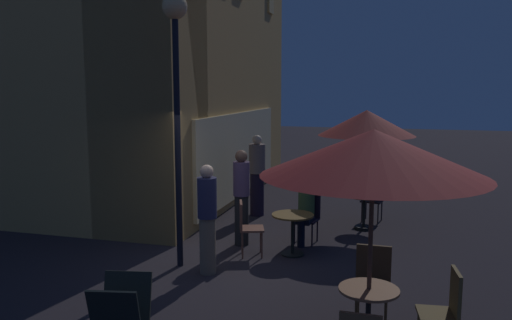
{
  "coord_description": "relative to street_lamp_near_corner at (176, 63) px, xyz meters",
  "views": [
    {
      "loc": [
        -7.64,
        -2.75,
        2.95
      ],
      "look_at": [
        1.23,
        -0.25,
        1.63
      ],
      "focal_mm": 36.17,
      "sensor_mm": 36.0,
      "label": 1
    }
  ],
  "objects": [
    {
      "name": "cafe_table_0",
      "position": [
        3.09,
        -2.77,
        -2.81
      ],
      "size": [
        0.7,
        0.7,
        0.71
      ],
      "color": "black",
      "rests_on": "ground"
    },
    {
      "name": "patio_umbrella_0",
      "position": [
        3.09,
        -2.77,
        -1.12
      ],
      "size": [
        1.96,
        1.96,
        2.48
      ],
      "color": "black",
      "rests_on": "ground"
    },
    {
      "name": "patron_seated_0",
      "position": [
        1.77,
        -1.78,
        -2.62
      ],
      "size": [
        0.52,
        0.35,
        1.25
      ],
      "rotation": [
        0.0,
        0.0,
        3.01
      ],
      "color": "black",
      "rests_on": "ground"
    },
    {
      "name": "patron_standing_3",
      "position": [
        1.37,
        -0.64,
        -2.4
      ],
      "size": [
        0.31,
        0.31,
        1.79
      ],
      "rotation": [
        0.0,
        0.0,
        3.24
      ],
      "color": "black",
      "rests_on": "ground"
    },
    {
      "name": "menu_sandwich_board",
      "position": [
        -2.78,
        -0.54,
        -2.89
      ],
      "size": [
        0.72,
        0.66,
        0.83
      ],
      "rotation": [
        0.0,
        0.0,
        0.2
      ],
      "color": "black",
      "rests_on": "ground"
    },
    {
      "name": "cafe_chair_0",
      "position": [
        3.87,
        -2.92,
        -2.78
      ],
      "size": [
        0.51,
        0.51,
        0.89
      ],
      "rotation": [
        0.0,
        0.0,
        2.96
      ],
      "color": "#272026",
      "rests_on": "ground"
    },
    {
      "name": "cafe_chair_2",
      "position": [
        -1.91,
        -4.0,
        -2.73
      ],
      "size": [
        0.45,
        0.45,
        0.99
      ],
      "rotation": [
        0.0,
        0.0,
        1.69
      ],
      "color": "brown",
      "rests_on": "ground"
    },
    {
      "name": "cafe_chair_4",
      "position": [
        0.79,
        -0.91,
        -2.74
      ],
      "size": [
        0.53,
        0.53,
        0.96
      ],
      "rotation": [
        0.0,
        0.0,
        -1.25
      ],
      "color": "brown",
      "rests_on": "ground"
    },
    {
      "name": "patron_standing_2",
      "position": [
        -0.2,
        -0.57,
        -2.43
      ],
      "size": [
        0.31,
        0.31,
        1.75
      ],
      "rotation": [
        0.0,
        0.0,
        5.36
      ],
      "color": "#7B6853",
      "rests_on": "ground"
    },
    {
      "name": "cafe_chair_5",
      "position": [
        1.92,
        -1.8,
        -2.78
      ],
      "size": [
        0.48,
        0.48,
        0.91
      ],
      "rotation": [
        0.0,
        0.0,
        3.01
      ],
      "color": "black",
      "rests_on": "ground"
    },
    {
      "name": "street_lamp_near_corner",
      "position": [
        0.0,
        0.0,
        0.0
      ],
      "size": [
        0.39,
        0.39,
        4.37
      ],
      "color": "black",
      "rests_on": "ground"
    },
    {
      "name": "patron_standing_1",
      "position": [
        3.62,
        -0.31,
        -2.39
      ],
      "size": [
        0.38,
        0.38,
        1.86
      ],
      "rotation": [
        0.0,
        0.0,
        4.14
      ],
      "color": "black",
      "rests_on": "ground"
    },
    {
      "name": "ground_plane",
      "position": [
        0.06,
        -0.69,
        -3.32
      ],
      "size": [
        60.0,
        60.0,
        0.0
      ],
      "primitive_type": "plane",
      "color": "#282328"
    },
    {
      "name": "cafe_chair_3",
      "position": [
        -1.23,
        -3.18,
        -2.74
      ],
      "size": [
        0.44,
        0.44,
        0.96
      ],
      "rotation": [
        0.0,
        0.0,
        3.14
      ],
      "color": "#4F3821",
      "rests_on": "ground"
    },
    {
      "name": "patio_umbrella_1",
      "position": [
        -2.01,
        -3.17,
        -1.08
      ],
      "size": [
        2.44,
        2.44,
        2.5
      ],
      "color": "black",
      "rests_on": "ground"
    },
    {
      "name": "cafe_table_2",
      "position": [
        1.05,
        -1.68,
        -2.78
      ],
      "size": [
        0.74,
        0.74,
        0.73
      ],
      "color": "black",
      "rests_on": "ground"
    },
    {
      "name": "cafe_table_1",
      "position": [
        -2.01,
        -3.17,
        -2.81
      ],
      "size": [
        0.67,
        0.67,
        0.74
      ],
      "color": "black",
      "rests_on": "ground"
    },
    {
      "name": "cafe_building",
      "position": [
        3.66,
        2.7,
        0.44
      ],
      "size": [
        8.66,
        7.59,
        7.55
      ],
      "color": "tan",
      "rests_on": "ground"
    }
  ]
}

